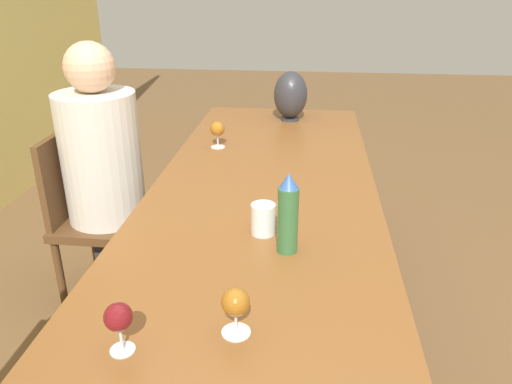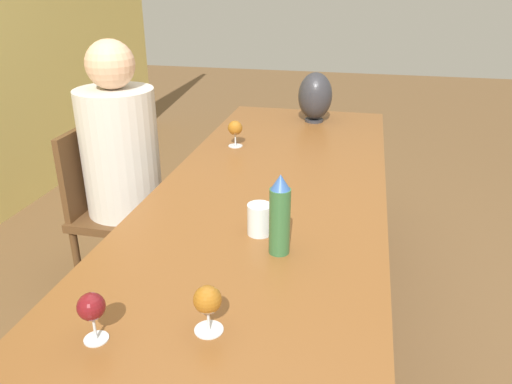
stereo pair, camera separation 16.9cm
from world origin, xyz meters
The scene contains 9 objects.
dining_table centered at (0.00, 0.00, 0.68)m, with size 3.13×0.89×0.74m.
water_bottle centered at (-0.18, -0.12, 0.86)m, with size 0.06×0.06×0.26m.
water_tumbler centered at (-0.07, -0.03, 0.79)m, with size 0.08×0.08×0.10m.
vase centered at (1.31, -0.06, 0.88)m, with size 0.19×0.19×0.28m.
wine_glass_2 centered at (-0.57, -0.02, 0.82)m, with size 0.07×0.07×0.12m.
wine_glass_3 centered at (0.78, 0.27, 0.83)m, with size 0.07×0.07×0.13m.
wine_glass_4 centered at (-0.66, 0.23, 0.83)m, with size 0.06×0.06×0.13m.
chair_far centered at (0.53, 0.83, 0.47)m, with size 0.44×0.44×0.86m.
person_far centered at (0.53, 0.75, 0.67)m, with size 0.36×0.36×1.26m.
Camera 1 is at (-1.51, -0.17, 1.52)m, focal length 35.00 mm.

